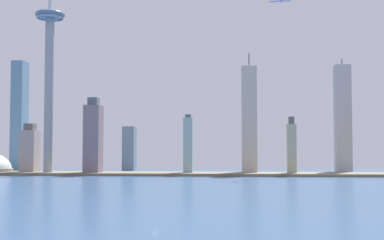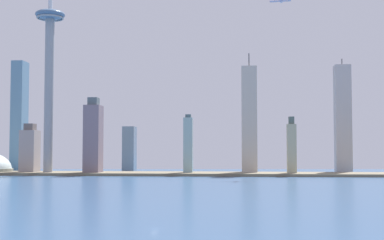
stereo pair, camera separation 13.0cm
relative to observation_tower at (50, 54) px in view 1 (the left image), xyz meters
The scene contains 12 objects.
ground_plane 582.99m from the observation_tower, 64.93° to the right, with size 6000.00×6000.00×0.00m, color #305076.
waterfront_pier 291.45m from the observation_tower, ahead, with size 954.85×78.84×3.70m, color #746851.
observation_tower is the anchor object (origin of this frame).
skyscraper_0 137.06m from the observation_tower, ahead, with size 22.29×27.08×109.12m.
skyscraper_2 237.75m from the observation_tower, ahead, with size 12.72×13.88×85.03m.
skyscraper_3 197.26m from the observation_tower, 48.85° to the left, with size 18.80×25.20×72.33m.
skyscraper_4 440.28m from the observation_tower, 11.03° to the left, with size 23.34×21.16×172.19m.
skyscraper_6 366.32m from the observation_tower, ahead, with size 12.30×14.34×80.61m.
skyscraper_8 150.14m from the observation_tower, 131.68° to the left, with size 18.94×27.94×177.23m.
skyscraper_9 143.50m from the observation_tower, 155.59° to the left, with size 22.40×26.25×73.12m.
skyscraper_10 300.99m from the observation_tower, ahead, with size 21.87×26.22×174.19m.
airplane 333.47m from the observation_tower, ahead, with size 29.50×30.15×8.06m.
Camera 1 is at (39.44, -239.41, 34.48)m, focal length 50.79 mm.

